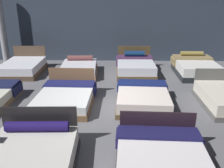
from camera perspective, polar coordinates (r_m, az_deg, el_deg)
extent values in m
cube|color=#5B5B60|center=(6.85, -2.03, -6.10)|extent=(18.00, 18.00, 0.02)
cube|color=#333D4C|center=(11.78, -0.63, 13.89)|extent=(18.00, 0.06, 3.50)
cube|color=silver|center=(4.66, -19.60, -16.95)|extent=(1.65, 1.94, 0.32)
cube|color=black|center=(5.36, -16.59, -9.48)|extent=(1.56, 0.09, 0.88)
cylinder|color=#1C1150|center=(5.13, -17.33, -9.57)|extent=(1.27, 0.25, 0.21)
cube|color=white|center=(4.42, 11.96, -18.38)|extent=(1.64, 1.96, 0.34)
cube|color=black|center=(5.15, 10.57, -10.61)|extent=(1.54, 0.10, 0.81)
cube|color=#181643|center=(4.89, 10.97, -11.36)|extent=(1.62, 0.52, 0.05)
cube|color=#181643|center=(4.92, 1.26, -12.62)|extent=(0.07, 0.46, 0.22)
cube|color=#181643|center=(5.13, 20.07, -12.48)|extent=(0.07, 0.46, 0.22)
cube|color=#181D41|center=(8.20, -21.49, -1.16)|extent=(0.07, 0.70, 0.30)
cube|color=brown|center=(7.20, -10.97, -4.33)|extent=(1.63, 2.04, 0.16)
cube|color=silver|center=(7.12, -11.07, -2.91)|extent=(1.57, 1.98, 0.22)
cube|color=brown|center=(7.98, -9.50, 0.84)|extent=(1.48, 0.08, 0.84)
cube|color=#181B4F|center=(7.71, -9.94, 0.10)|extent=(1.57, 0.57, 0.06)
cube|color=#181B4F|center=(7.98, -15.39, -1.04)|extent=(0.07, 0.53, 0.30)
cube|color=#181B4F|center=(7.64, -4.09, -1.29)|extent=(0.07, 0.53, 0.30)
cube|color=brown|center=(7.11, 7.27, -4.50)|extent=(1.60, 2.00, 0.14)
cube|color=silver|center=(7.03, 7.34, -2.89)|extent=(1.54, 1.94, 0.29)
cube|color=#121D51|center=(7.59, 7.15, 0.28)|extent=(1.51, 0.61, 0.06)
cube|color=#121D51|center=(7.63, 1.48, -0.56)|extent=(0.08, 0.53, 0.22)
cube|color=#121D51|center=(7.71, 12.67, -0.83)|extent=(0.08, 0.53, 0.22)
cube|color=#565552|center=(8.47, 23.22, 0.60)|extent=(1.33, 0.04, 0.85)
cube|color=brown|center=(10.66, -20.35, 2.89)|extent=(1.56, 2.14, 0.19)
cube|color=silver|center=(10.60, -20.50, 4.13)|extent=(1.50, 2.08, 0.29)
cube|color=brown|center=(11.52, -18.88, 6.24)|extent=(1.42, 0.08, 0.94)
cube|color=#986B47|center=(9.96, -7.82, 2.84)|extent=(1.55, 2.08, 0.19)
cube|color=silver|center=(9.91, -7.88, 3.99)|extent=(1.48, 2.02, 0.23)
cylinder|color=brown|center=(10.50, -7.58, 6.16)|extent=(1.09, 0.27, 0.21)
cube|color=brown|center=(9.97, 5.55, 2.96)|extent=(1.53, 2.03, 0.19)
cube|color=silver|center=(9.89, 5.60, 4.39)|extent=(1.47, 1.97, 0.32)
cube|color=brown|center=(10.84, 5.21, 6.47)|extent=(1.43, 0.05, 0.96)
cube|color=#46294C|center=(10.51, 5.35, 6.41)|extent=(1.51, 0.60, 0.07)
cube|color=#46294C|center=(10.52, 1.14, 5.44)|extent=(0.07, 0.59, 0.31)
cube|color=#46294C|center=(10.64, 9.44, 5.34)|extent=(0.07, 0.59, 0.31)
cylinder|color=navy|center=(10.48, 5.37, 7.18)|extent=(0.87, 0.25, 0.25)
cube|color=black|center=(10.35, 19.17, 2.61)|extent=(1.59, 2.13, 0.21)
cube|color=white|center=(10.28, 19.34, 4.05)|extent=(1.53, 2.07, 0.33)
cube|color=olive|center=(10.84, 18.47, 6.07)|extent=(1.55, 0.75, 0.08)
cube|color=olive|center=(10.68, 14.27, 5.29)|extent=(0.09, 0.73, 0.28)
cube|color=olive|center=(11.14, 22.30, 4.99)|extent=(0.09, 0.73, 0.28)
cylinder|color=olive|center=(10.90, 18.41, 6.89)|extent=(0.94, 0.20, 0.19)
cylinder|color=#99999E|center=(12.39, -24.70, 12.43)|extent=(0.32, 0.32, 3.50)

